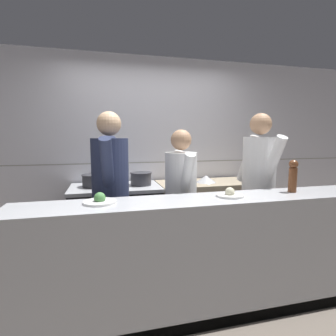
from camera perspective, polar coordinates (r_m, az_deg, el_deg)
The scene contains 14 objects.
ground_plane at distance 2.71m, azimuth 3.54°, elevation -27.07°, with size 14.00×14.00×0.00m, color #6B6056.
wall_back_tiled at distance 3.73m, azimuth -3.42°, elevation 3.60°, with size 8.00×0.06×2.60m.
oven_range at distance 3.43m, azimuth -11.24°, elevation -11.27°, with size 1.09×0.71×0.90m.
prep_counter at distance 3.69m, azimuth 8.44°, elevation -9.97°, with size 1.33×0.65×0.90m.
pass_counter at distance 2.36m, azimuth 8.20°, elevation -18.60°, with size 3.08×0.45×1.00m.
stock_pot at distance 3.32m, azimuth -15.44°, elevation -2.53°, with size 0.34×0.34×0.15m.
sauce_pot at distance 3.32m, azimuth -5.92°, elevation -2.24°, with size 0.27×0.27×0.16m.
mixing_bowl_steel at distance 3.54m, azimuth 8.26°, elevation -2.35°, with size 0.26×0.26×0.10m.
plated_dish_main at distance 2.08m, azimuth -14.62°, elevation -6.85°, with size 0.25×0.25×0.09m.
plated_dish_appetiser at distance 2.29m, azimuth 13.31°, elevation -5.58°, with size 0.23×0.23×0.08m.
pepper_mill at distance 2.64m, azimuth 25.54°, elevation -1.43°, with size 0.08×0.08×0.30m.
chef_head_cook at distance 2.63m, azimuth -12.37°, elevation -5.09°, with size 0.40×0.77×1.75m.
chef_sous at distance 2.71m, azimuth 2.79°, elevation -6.58°, with size 0.32×0.69×1.58m.
chef_line at distance 3.10m, azimuth 19.06°, elevation -3.36°, with size 0.39×0.77×1.76m.
Camera 1 is at (-0.69, -2.14, 1.51)m, focal length 28.00 mm.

